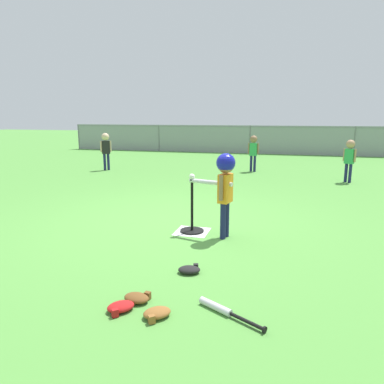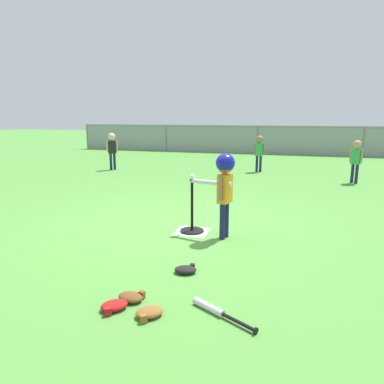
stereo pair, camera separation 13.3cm
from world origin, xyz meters
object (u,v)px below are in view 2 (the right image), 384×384
object	(u,v)px
baseball_on_tee	(192,177)
glove_tossed_aside	(131,297)
fielder_deep_center	(356,156)
spare_bat_silver	(214,310)
fielder_near_left	(259,149)
glove_by_plate	(186,270)
batter_child	(224,178)
glove_near_bats	(114,306)
fielder_near_right	(112,146)
batting_tee	(192,223)
glove_outfield_drop	(149,312)

from	to	relation	value
baseball_on_tee	glove_tossed_aside	world-z (taller)	baseball_on_tee
fielder_deep_center	spare_bat_silver	xyz separation A→B (m)	(-1.81, -6.43, -0.61)
baseball_on_tee	fielder_near_left	size ratio (longest dim) A/B	0.07
fielder_deep_center	glove_by_plate	size ratio (longest dim) A/B	3.94
batter_child	fielder_near_left	size ratio (longest dim) A/B	1.08
fielder_near_left	spare_bat_silver	distance (m)	7.57
glove_by_plate	spare_bat_silver	bearing A→B (deg)	-55.51
fielder_near_left	glove_near_bats	bearing A→B (deg)	-92.06
spare_bat_silver	glove_by_plate	distance (m)	0.79
batter_child	glove_tossed_aside	size ratio (longest dim) A/B	4.58
batter_child	fielder_near_left	xyz separation A→B (m)	(-0.21, 5.73, -0.13)
batter_child	spare_bat_silver	bearing A→B (deg)	-80.28
spare_bat_silver	fielder_near_right	bearing A→B (deg)	124.46
spare_bat_silver	glove_tossed_aside	bearing A→B (deg)	-179.12
glove_by_plate	fielder_deep_center	bearing A→B (deg)	68.65
fielder_near_right	glove_near_bats	world-z (taller)	fielder_near_right
fielder_deep_center	fielder_near_right	bearing A→B (deg)	177.41
fielder_near_right	fielder_near_left	xyz separation A→B (m)	(4.10, 0.81, -0.03)
glove_tossed_aside	batter_child	bearing A→B (deg)	77.10
fielder_near_left	batting_tee	bearing A→B (deg)	-92.54
batter_child	glove_near_bats	xyz separation A→B (m)	(-0.48, -1.98, -0.74)
fielder_near_left	fielder_near_right	bearing A→B (deg)	-168.86
baseball_on_tee	glove_outfield_drop	size ratio (longest dim) A/B	0.27
fielder_near_right	glove_outfield_drop	distance (m)	8.08
batting_tee	glove_outfield_drop	world-z (taller)	batting_tee
baseball_on_tee	batter_child	world-z (taller)	batter_child
glove_tossed_aside	fielder_near_right	bearing A→B (deg)	120.02
batting_tee	fielder_near_left	distance (m)	5.64
batter_child	glove_outfield_drop	distance (m)	2.13
glove_near_bats	spare_bat_silver	bearing A→B (deg)	12.98
batting_tee	glove_outfield_drop	xyz separation A→B (m)	(0.29, -2.11, -0.08)
fielder_near_right	fielder_deep_center	distance (m)	6.43
spare_bat_silver	glove_tossed_aside	size ratio (longest dim) A/B	2.42
batting_tee	batter_child	xyz separation A→B (m)	(0.46, -0.12, 0.66)
batter_child	fielder_deep_center	distance (m)	5.09
batter_child	glove_tossed_aside	distance (m)	2.00
baseball_on_tee	fielder_near_left	world-z (taller)	fielder_near_left
batter_child	spare_bat_silver	xyz separation A→B (m)	(0.31, -1.80, -0.74)
glove_outfield_drop	batter_child	bearing A→B (deg)	85.14
fielder_near_right	glove_near_bats	distance (m)	7.91
batter_child	fielder_deep_center	world-z (taller)	batter_child
spare_bat_silver	fielder_near_left	bearing A→B (deg)	93.91
glove_near_bats	fielder_deep_center	bearing A→B (deg)	68.52
fielder_deep_center	spare_bat_silver	distance (m)	6.70
glove_near_bats	fielder_near_right	bearing A→B (deg)	118.96
fielder_near_right	glove_near_bats	size ratio (longest dim) A/B	3.92
glove_tossed_aside	glove_by_plate	bearing A→B (deg)	67.46
batter_child	glove_near_bats	world-z (taller)	batter_child
glove_by_plate	glove_near_bats	world-z (taller)	same
batting_tee	glove_tossed_aside	world-z (taller)	batting_tee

